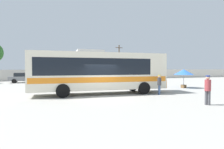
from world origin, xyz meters
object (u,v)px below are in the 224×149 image
at_px(parked_car_second_grey, 24,77).
at_px(attendant_by_bus_door, 159,83).
at_px(vendor_umbrella_near_gate_blue, 184,72).
at_px(utility_pole_near, 119,61).
at_px(passenger_waiting_on_apron, 208,88).
at_px(coach_bus_cream_orange, 99,71).
at_px(roadside_tree_midleft, 42,61).

bearing_deg(parked_car_second_grey, attendant_by_bus_door, -56.67).
bearing_deg(parked_car_second_grey, vendor_umbrella_near_gate_blue, -39.34).
relative_size(vendor_umbrella_near_gate_blue, utility_pole_near, 0.29).
bearing_deg(passenger_waiting_on_apron, parked_car_second_grey, 118.04).
bearing_deg(attendant_by_bus_door, coach_bus_cream_orange, 156.03).
bearing_deg(utility_pole_near, passenger_waiting_on_apron, -101.92).
bearing_deg(roadside_tree_midleft, vendor_umbrella_near_gate_blue, -54.74).
xyz_separation_m(passenger_waiting_on_apron, vendor_umbrella_near_gate_blue, (5.47, 8.59, 0.74)).
height_order(coach_bus_cream_orange, passenger_waiting_on_apron, coach_bus_cream_orange).
relative_size(coach_bus_cream_orange, parked_car_second_grey, 2.59).
bearing_deg(parked_car_second_grey, roadside_tree_midleft, 70.63).
height_order(parked_car_second_grey, roadside_tree_midleft, roadside_tree_midleft).
height_order(coach_bus_cream_orange, roadside_tree_midleft, roadside_tree_midleft).
xyz_separation_m(attendant_by_bus_door, roadside_tree_midleft, (-9.64, 25.53, 2.72)).
bearing_deg(utility_pole_near, roadside_tree_midleft, -175.69).
distance_m(passenger_waiting_on_apron, vendor_umbrella_near_gate_blue, 10.21).
distance_m(attendant_by_bus_door, roadside_tree_midleft, 27.42).
relative_size(coach_bus_cream_orange, vendor_umbrella_near_gate_blue, 5.31).
height_order(passenger_waiting_on_apron, parked_car_second_grey, passenger_waiting_on_apron).
xyz_separation_m(vendor_umbrella_near_gate_blue, roadside_tree_midleft, (-15.34, 21.70, 1.91)).
xyz_separation_m(attendant_by_bus_door, utility_pole_near, (6.88, 26.77, 3.01)).
bearing_deg(passenger_waiting_on_apron, roadside_tree_midleft, 108.05).
height_order(attendant_by_bus_door, parked_car_second_grey, attendant_by_bus_door).
xyz_separation_m(coach_bus_cream_orange, attendant_by_bus_door, (4.67, -2.08, -1.05)).
distance_m(vendor_umbrella_near_gate_blue, parked_car_second_grey, 23.08).
relative_size(coach_bus_cream_orange, passenger_waiting_on_apron, 6.51).
bearing_deg(parked_car_second_grey, utility_pole_near, 23.65).
xyz_separation_m(attendant_by_bus_door, vendor_umbrella_near_gate_blue, (5.70, 3.82, 0.81)).
bearing_deg(coach_bus_cream_orange, parked_car_second_grey, 114.51).
xyz_separation_m(coach_bus_cream_orange, parked_car_second_grey, (-7.46, 16.37, -1.19)).
xyz_separation_m(parked_car_second_grey, roadside_tree_midleft, (2.49, 7.08, 2.86)).
bearing_deg(roadside_tree_midleft, attendant_by_bus_door, -69.31).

